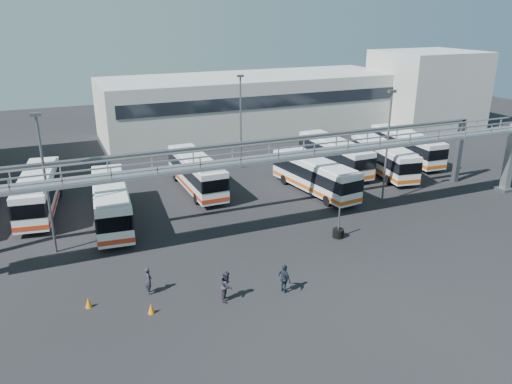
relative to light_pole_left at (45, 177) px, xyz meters
name	(u,v)px	position (x,y,z in m)	size (l,w,h in m)	color
ground	(302,259)	(16.00, -8.00, -5.73)	(140.00, 140.00, 0.00)	black
gantry	(269,163)	(16.00, -2.13, -0.22)	(51.40, 5.15, 7.10)	gray
warehouse	(252,104)	(28.00, 30.00, -1.73)	(42.00, 14.00, 8.00)	#9E9E99
building_right	(426,89)	(54.00, 24.00, -0.23)	(14.00, 12.00, 11.00)	#B2B2AD
light_pole_left	(45,177)	(0.00, 0.00, 0.00)	(0.70, 0.35, 10.21)	#4C4F54
light_pole_mid	(388,141)	(28.00, -1.00, 0.00)	(0.70, 0.35, 10.21)	#4C4F54
light_pole_back	(241,117)	(20.00, 14.00, 0.00)	(0.70, 0.35, 10.21)	#4C4F54
bus_1	(38,191)	(-0.85, 8.75, -3.79)	(4.19, 11.79, 3.51)	silver
bus_2	(111,201)	(4.58, 3.76, -3.78)	(3.66, 11.77, 3.52)	silver
bus_4	(196,172)	(13.30, 8.83, -3.83)	(2.78, 11.35, 3.44)	silver
bus_6	(315,174)	(23.52, 3.74, -3.89)	(3.92, 11.18, 3.33)	silver
bus_7	(334,154)	(29.00, 9.10, -3.82)	(2.78, 11.40, 3.45)	silver
bus_8	(383,157)	(33.26, 6.19, -3.88)	(4.17, 11.27, 3.35)	silver
bus_9	(406,145)	(38.62, 9.05, -3.85)	(3.18, 11.31, 3.40)	silver
pedestrian_a	(149,280)	(5.09, -8.31, -4.83)	(0.65, 0.43, 1.79)	#22232A
pedestrian_b	(227,286)	(9.28, -10.91, -4.77)	(0.93, 0.73, 1.92)	#2B2533
pedestrian_d	(284,279)	(12.86, -11.48, -4.79)	(1.10, 0.46, 1.88)	#1B2330
cone_left	(151,308)	(4.73, -10.55, -5.41)	(0.40, 0.40, 0.63)	#CF6A0B
cone_right	(88,302)	(1.45, -8.47, -5.41)	(0.40, 0.40, 0.64)	#CF6A0B
tire_stack	(338,232)	(20.24, -5.91, -5.31)	(0.87, 0.87, 2.49)	black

